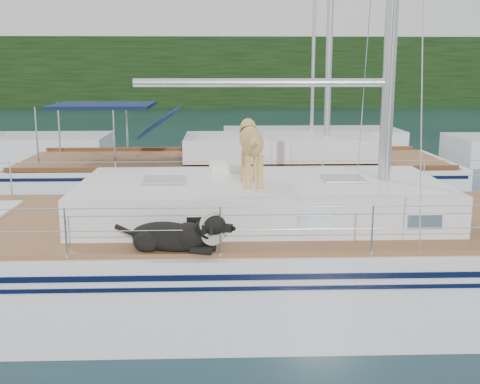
{
  "coord_description": "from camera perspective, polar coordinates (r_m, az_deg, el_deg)",
  "views": [
    {
      "loc": [
        0.19,
        -8.56,
        3.42
      ],
      "look_at": [
        0.5,
        0.2,
        1.6
      ],
      "focal_mm": 45.0,
      "sensor_mm": 36.0,
      "label": 1
    }
  ],
  "objects": [
    {
      "name": "neighbor_sailboat",
      "position": [
        15.43,
        -0.3,
        1.29
      ],
      "size": [
        11.0,
        3.5,
        13.3
      ],
      "color": "white",
      "rests_on": "ground"
    },
    {
      "name": "main_sailboat",
      "position": [
        8.99,
        -2.56,
        -6.06
      ],
      "size": [
        12.0,
        3.82,
        14.01
      ],
      "color": "white",
      "rests_on": "ground"
    },
    {
      "name": "shore_bank",
      "position": [
        54.84,
        -2.24,
        8.76
      ],
      "size": [
        92.0,
        1.0,
        1.2
      ],
      "primitive_type": "cube",
      "color": "#595147",
      "rests_on": "ground"
    },
    {
      "name": "bg_boat_center",
      "position": [
        25.03,
        6.78,
        4.82
      ],
      "size": [
        7.2,
        3.0,
        11.65
      ],
      "color": "white",
      "rests_on": "ground"
    },
    {
      "name": "bg_boat_west",
      "position": [
        24.19,
        -21.84,
        3.81
      ],
      "size": [
        8.0,
        3.0,
        11.65
      ],
      "color": "white",
      "rests_on": "ground"
    },
    {
      "name": "tree_line",
      "position": [
        53.56,
        -2.26,
        11.26
      ],
      "size": [
        90.0,
        3.0,
        6.0
      ],
      "primitive_type": "cube",
      "color": "black",
      "rests_on": "ground"
    },
    {
      "name": "ground",
      "position": [
        9.22,
        -3.11,
        -10.06
      ],
      "size": [
        120.0,
        120.0,
        0.0
      ],
      "primitive_type": "plane",
      "color": "black",
      "rests_on": "ground"
    }
  ]
}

